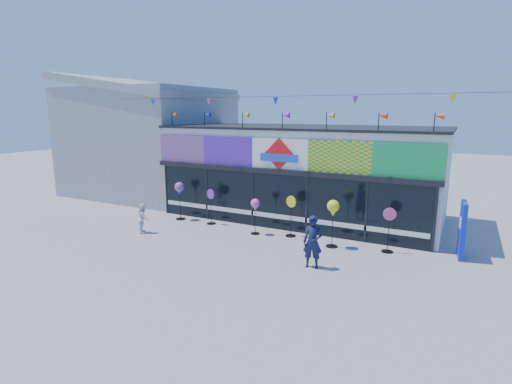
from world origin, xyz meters
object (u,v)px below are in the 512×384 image
Objects in this scene: blue_sign at (462,230)px; spinner_5 at (389,229)px; spinner_3 at (291,215)px; spinner_2 at (255,206)px; spinner_0 at (180,190)px; child at (143,218)px; spinner_4 at (333,209)px; spinner_1 at (211,206)px; adult_man at (313,242)px.

spinner_5 is at bearing -169.63° from blue_sign.
spinner_2 is at bearing -164.67° from spinner_3.
spinner_2 is 5.00m from spinner_5.
spinner_0 is 2.35m from child.
child is at bearing -166.73° from spinner_5.
blue_sign is 4.20m from spinner_4.
spinner_3 is (-5.84, -0.51, -0.10)m from blue_sign.
child is (-5.42, -2.23, -0.26)m from spinner_3.
adult_man reaches higher than spinner_1.
spinner_4 reaches higher than child.
spinner_0 reaches higher than child.
spinner_2 is 3.14m from spinner_4.
spinner_3 is 0.98× the size of adult_man.
spinner_3 is at bearing -103.35° from child.
spinner_2 is at bearing 178.60° from spinner_4.
spinner_0 reaches higher than spinner_1.
child is (-1.72, -2.24, -0.22)m from spinner_1.
spinner_0 is 1.11× the size of spinner_1.
spinner_3 is (1.36, 0.37, -0.29)m from spinner_2.
spinner_0 is 7.13m from spinner_4.
blue_sign is 5.87m from spinner_3.
spinner_4 is (5.47, -0.46, 0.57)m from spinner_1.
blue_sign reaches higher than spinner_5.
spinner_0 is 1.03× the size of adult_man.
spinner_0 is at bearing -180.00° from spinner_3.
spinner_2 is at bearing -176.80° from spinner_5.
spinner_4 is 1.09× the size of spinner_5.
spinner_0 is at bearing 150.55° from adult_man.
blue_sign is 5.10m from adult_man.
spinner_4 is at bearing -1.40° from spinner_2.
spinner_0 is 1.44× the size of child.
blue_sign is 1.09× the size of spinner_4.
child is at bearing -157.65° from spinner_3.
child is at bearing -92.02° from spinner_0.
spinner_4 is 7.45m from child.
spinner_1 is (-9.54, -0.50, -0.14)m from blue_sign.
spinner_2 is at bearing -5.33° from spinner_0.
spinner_1 is 1.29× the size of child.
spinner_3 is at bearing 165.85° from spinner_4.
adult_man is 7.24m from child.
spinner_5 is (3.63, -0.09, -0.02)m from spinner_3.
adult_man reaches higher than child.
spinner_5 reaches higher than spinner_1.
spinner_1 is 0.93× the size of adult_man.
spinner_4 is at bearing -4.83° from spinner_1.
spinner_1 is at bearing 175.17° from spinner_4.
spinner_3 is at bearing 15.33° from spinner_2.
spinner_5 is 9.30m from child.
spinner_4 is at bearing -171.64° from blue_sign.
child is at bearing -166.11° from spinner_4.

